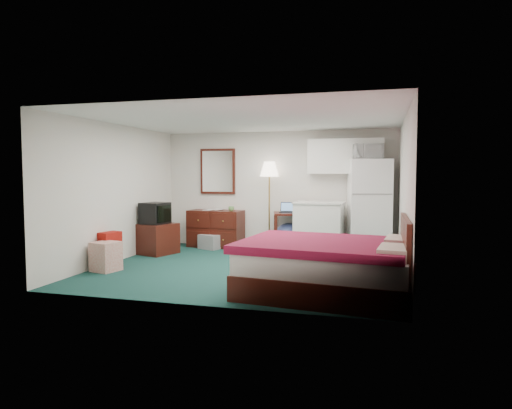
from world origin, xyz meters
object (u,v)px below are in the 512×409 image
(dresser, at_px, (216,229))
(kitchen_counter, at_px, (319,229))
(tv_stand, at_px, (158,239))
(suitcase, at_px, (110,249))
(desk, at_px, (289,232))
(fridge, at_px, (369,207))
(floor_lamp, at_px, (269,205))
(bed, at_px, (328,268))

(dresser, relative_size, kitchen_counter, 1.16)
(tv_stand, relative_size, suitcase, 1.10)
(desk, height_order, suitcase, desk)
(dresser, height_order, fridge, fridge)
(dresser, distance_m, floor_lamp, 1.30)
(floor_lamp, xyz_separation_m, fridge, (2.06, -0.17, 0.01))
(floor_lamp, distance_m, tv_stand, 2.42)
(floor_lamp, xyz_separation_m, bed, (1.61, -3.34, -0.58))
(floor_lamp, bearing_deg, bed, -64.23)
(floor_lamp, relative_size, kitchen_counter, 1.84)
(desk, relative_size, tv_stand, 1.20)
(tv_stand, bearing_deg, bed, -11.85)
(dresser, xyz_separation_m, fridge, (3.25, -0.10, 0.54))
(fridge, bearing_deg, desk, 168.39)
(floor_lamp, xyz_separation_m, tv_stand, (-2.01, -1.19, -0.62))
(kitchen_counter, height_order, bed, kitchen_counter)
(suitcase, bearing_deg, kitchen_counter, 47.49)
(desk, bearing_deg, suitcase, -152.64)
(desk, height_order, bed, desk)
(suitcase, bearing_deg, floor_lamp, 62.92)
(bed, xyz_separation_m, suitcase, (-3.83, 0.81, -0.05))
(kitchen_counter, relative_size, fridge, 0.54)
(dresser, distance_m, fridge, 3.29)
(suitcase, bearing_deg, fridge, 43.07)
(tv_stand, bearing_deg, fridge, 32.87)
(bed, bearing_deg, desk, 115.92)
(floor_lamp, distance_m, desk, 0.71)
(bed, distance_m, suitcase, 3.92)
(floor_lamp, bearing_deg, kitchen_counter, -17.31)
(desk, xyz_separation_m, suitcase, (-2.68, -2.41, -0.10))
(dresser, xyz_separation_m, kitchen_counter, (2.29, -0.28, 0.10))
(dresser, distance_m, desk, 1.64)
(fridge, height_order, bed, fridge)
(dresser, bearing_deg, tv_stand, -122.96)
(kitchen_counter, bearing_deg, suitcase, -144.18)
(tv_stand, bearing_deg, desk, 42.25)
(fridge, bearing_deg, suitcase, -161.00)
(kitchen_counter, relative_size, bed, 0.46)
(suitcase, bearing_deg, desk, 56.18)
(fridge, distance_m, tv_stand, 4.25)
(desk, bearing_deg, tv_stand, -171.15)
(floor_lamp, xyz_separation_m, kitchen_counter, (1.11, -0.35, -0.42))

